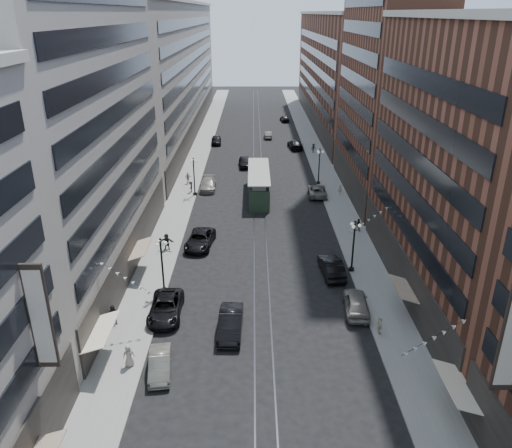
{
  "coord_description": "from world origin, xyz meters",
  "views": [
    {
      "loc": [
        -0.77,
        -12.84,
        24.42
      ],
      "look_at": [
        -0.52,
        32.76,
        5.0
      ],
      "focal_mm": 35.0,
      "sensor_mm": 36.0,
      "label": 1
    }
  ],
  "objects_px": {
    "pedestrian_1": "(129,355)",
    "pedestrian_6": "(188,178)",
    "lamppost_se_mid": "(319,165)",
    "car_12": "(295,144)",
    "car_1": "(160,364)",
    "pedestrian_9": "(313,148)",
    "lamppost_sw_far": "(162,263)",
    "streetcar": "(259,184)",
    "car_4": "(356,303)",
    "pedestrian_extra_0": "(191,187)",
    "lamppost_se_far": "(353,244)",
    "car_9": "(216,140)",
    "lamppost_sw_mid": "(194,175)",
    "car_14": "(268,135)",
    "car_2": "(166,308)",
    "car_10": "(332,267)",
    "car_7": "(200,240)",
    "car_8": "(208,184)",
    "car_5": "(230,323)",
    "car_13": "(245,162)",
    "pedestrian_4": "(380,325)",
    "car_11": "(317,191)",
    "pedestrian_2": "(114,315)",
    "pedestrian_5": "(167,242)",
    "car_extra_0": "(285,119)",
    "pedestrian_7": "(358,225)",
    "pedestrian_8": "(340,189)"
  },
  "relations": [
    {
      "from": "pedestrian_1",
      "to": "pedestrian_6",
      "type": "xyz_separation_m",
      "value": [
        -0.77,
        42.91,
        -0.04
      ]
    },
    {
      "from": "lamppost_se_mid",
      "to": "car_12",
      "type": "xyz_separation_m",
      "value": [
        -1.88,
        22.0,
        -2.27
      ]
    },
    {
      "from": "car_1",
      "to": "pedestrian_9",
      "type": "bearing_deg",
      "value": 66.1
    },
    {
      "from": "lamppost_sw_far",
      "to": "streetcar",
      "type": "relative_size",
      "value": 0.41
    },
    {
      "from": "car_4",
      "to": "pedestrian_extra_0",
      "type": "height_order",
      "value": "car_4"
    },
    {
      "from": "car_12",
      "to": "pedestrian_9",
      "type": "height_order",
      "value": "pedestrian_9"
    },
    {
      "from": "lamppost_se_far",
      "to": "car_9",
      "type": "height_order",
      "value": "lamppost_se_far"
    },
    {
      "from": "lamppost_sw_mid",
      "to": "car_4",
      "type": "distance_m",
      "value": 35.07
    },
    {
      "from": "car_1",
      "to": "car_14",
      "type": "distance_m",
      "value": 74.65
    },
    {
      "from": "pedestrian_6",
      "to": "lamppost_sw_mid",
      "type": "bearing_deg",
      "value": 95.62
    },
    {
      "from": "car_9",
      "to": "pedestrian_extra_0",
      "type": "bearing_deg",
      "value": -96.21
    },
    {
      "from": "car_2",
      "to": "pedestrian_9",
      "type": "bearing_deg",
      "value": 69.21
    },
    {
      "from": "lamppost_sw_far",
      "to": "car_10",
      "type": "height_order",
      "value": "lamppost_sw_far"
    },
    {
      "from": "car_7",
      "to": "pedestrian_6",
      "type": "height_order",
      "value": "pedestrian_6"
    },
    {
      "from": "pedestrian_1",
      "to": "car_8",
      "type": "distance_m",
      "value": 40.51
    },
    {
      "from": "car_5",
      "to": "car_13",
      "type": "xyz_separation_m",
      "value": [
        0.48,
        47.97,
        -0.04
      ]
    },
    {
      "from": "lamppost_sw_mid",
      "to": "car_4",
      "type": "bearing_deg",
      "value": -60.08
    },
    {
      "from": "car_2",
      "to": "lamppost_sw_far",
      "type": "bearing_deg",
      "value": 100.05
    },
    {
      "from": "car_7",
      "to": "car_8",
      "type": "xyz_separation_m",
      "value": [
        -0.71,
        19.6,
        -0.03
      ]
    },
    {
      "from": "pedestrian_4",
      "to": "pedestrian_extra_0",
      "type": "xyz_separation_m",
      "value": [
        -19.39,
        35.01,
        0.01
      ]
    },
    {
      "from": "pedestrian_4",
      "to": "car_8",
      "type": "distance_m",
      "value": 40.31
    },
    {
      "from": "pedestrian_1",
      "to": "car_11",
      "type": "distance_m",
      "value": 41.84
    },
    {
      "from": "car_5",
      "to": "pedestrian_2",
      "type": "distance_m",
      "value": 9.88
    },
    {
      "from": "pedestrian_4",
      "to": "pedestrian_5",
      "type": "bearing_deg",
      "value": 45.95
    },
    {
      "from": "lamppost_sw_far",
      "to": "car_extra_0",
      "type": "bearing_deg",
      "value": 78.66
    },
    {
      "from": "car_11",
      "to": "pedestrian_7",
      "type": "bearing_deg",
      "value": 108.24
    },
    {
      "from": "pedestrian_2",
      "to": "pedestrian_extra_0",
      "type": "xyz_separation_m",
      "value": [
        2.61,
        33.58,
        -0.1
      ]
    },
    {
      "from": "car_8",
      "to": "car_13",
      "type": "relative_size",
      "value": 1.08
    },
    {
      "from": "car_7",
      "to": "car_9",
      "type": "height_order",
      "value": "car_9"
    },
    {
      "from": "car_4",
      "to": "pedestrian_4",
      "type": "relative_size",
      "value": 3.29
    },
    {
      "from": "car_1",
      "to": "pedestrian_7",
      "type": "xyz_separation_m",
      "value": [
        19.46,
        25.42,
        0.19
      ]
    },
    {
      "from": "car_12",
      "to": "car_14",
      "type": "distance_m",
      "value": 9.99
    },
    {
      "from": "car_12",
      "to": "car_13",
      "type": "bearing_deg",
      "value": 45.85
    },
    {
      "from": "car_2",
      "to": "car_13",
      "type": "xyz_separation_m",
      "value": [
        6.2,
        45.47,
        0.04
      ]
    },
    {
      "from": "car_9",
      "to": "pedestrian_9",
      "type": "bearing_deg",
      "value": -23.92
    },
    {
      "from": "pedestrian_2",
      "to": "car_14",
      "type": "bearing_deg",
      "value": 83.84
    },
    {
      "from": "pedestrian_4",
      "to": "car_9",
      "type": "height_order",
      "value": "pedestrian_4"
    },
    {
      "from": "pedestrian_8",
      "to": "lamppost_sw_far",
      "type": "bearing_deg",
      "value": 40.97
    },
    {
      "from": "car_extra_0",
      "to": "car_7",
      "type": "bearing_deg",
      "value": 71.44
    },
    {
      "from": "car_1",
      "to": "pedestrian_2",
      "type": "relative_size",
      "value": 2.44
    },
    {
      "from": "car_7",
      "to": "lamppost_sw_far",
      "type": "bearing_deg",
      "value": -96.66
    },
    {
      "from": "car_4",
      "to": "pedestrian_1",
      "type": "distance_m",
      "value": 19.7
    },
    {
      "from": "car_11",
      "to": "pedestrian_8",
      "type": "relative_size",
      "value": 3.57
    },
    {
      "from": "pedestrian_4",
      "to": "car_10",
      "type": "height_order",
      "value": "car_10"
    },
    {
      "from": "lamppost_sw_mid",
      "to": "car_5",
      "type": "relative_size",
      "value": 1.02
    },
    {
      "from": "pedestrian_5",
      "to": "car_extra_0",
      "type": "xyz_separation_m",
      "value": [
        17.17,
        70.67,
        -0.33
      ]
    },
    {
      "from": "pedestrian_2",
      "to": "car_5",
      "type": "bearing_deg",
      "value": 0.38
    },
    {
      "from": "car_2",
      "to": "pedestrian_9",
      "type": "height_order",
      "value": "pedestrian_9"
    },
    {
      "from": "pedestrian_6",
      "to": "car_extra_0",
      "type": "relative_size",
      "value": 0.39
    },
    {
      "from": "lamppost_se_far",
      "to": "pedestrian_9",
      "type": "relative_size",
      "value": 3.31
    }
  ]
}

